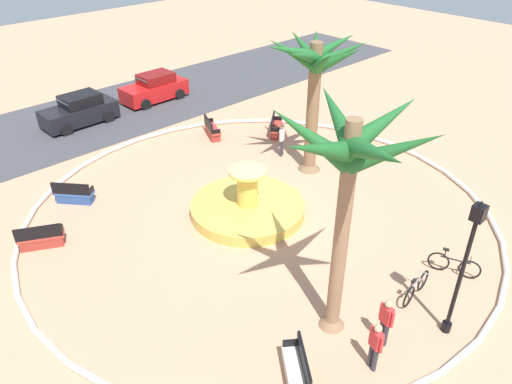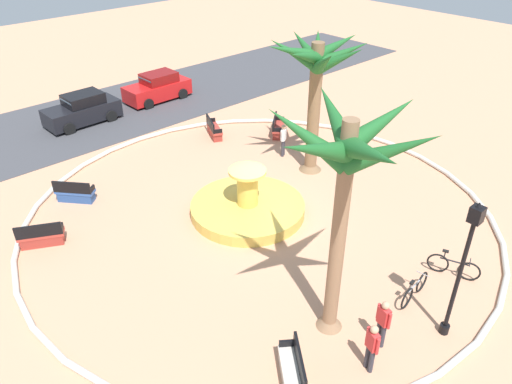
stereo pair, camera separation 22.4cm
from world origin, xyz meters
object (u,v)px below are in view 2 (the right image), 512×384
at_px(person_cyclist_helmet, 383,321).
at_px(bicycle_by_lamppost, 415,290).
at_px(person_cyclist_photo, 372,346).
at_px(person_pedestrian_stroll, 283,139).
at_px(parked_car_second, 158,88).
at_px(bench_north, 292,373).
at_px(bench_east, 75,194).
at_px(bicycle_red_frame, 453,266).
at_px(lamppost, 463,262).
at_px(palm_tree_by_curb, 316,73).
at_px(bench_southwest, 214,130).
at_px(bench_west, 278,129).
at_px(fountain, 248,207).
at_px(parked_car_leftmost, 82,110).
at_px(palm_tree_near_fountain, 346,170).
at_px(bench_southeast, 41,237).

bearing_deg(person_cyclist_helmet, bicycle_by_lamppost, 8.69).
bearing_deg(person_cyclist_photo, person_pedestrian_stroll, 55.28).
bearing_deg(parked_car_second, bench_north, -113.71).
bearing_deg(bench_east, bicycle_red_frame, -60.82).
xyz_separation_m(lamppost, parked_car_second, (4.18, 21.59, -1.88)).
xyz_separation_m(bench_north, parked_car_second, (8.68, 19.77, 0.43)).
height_order(palm_tree_by_curb, bicycle_by_lamppost, palm_tree_by_curb).
height_order(bench_southwest, bicycle_red_frame, bench_southwest).
height_order(bench_southwest, lamppost, lamppost).
xyz_separation_m(bench_west, bicycle_red_frame, (-3.56, -11.91, 0.04)).
height_order(bicycle_by_lamppost, person_cyclist_helmet, person_cyclist_helmet).
relative_size(palm_tree_by_curb, parked_car_second, 1.52).
height_order(fountain, bench_southwest, fountain).
distance_m(bench_west, bicycle_by_lamppost, 12.87).
relative_size(person_cyclist_helmet, parked_car_leftmost, 0.40).
bearing_deg(person_cyclist_helmet, lamppost, -30.29).
relative_size(bench_west, bicycle_red_frame, 0.96).
bearing_deg(palm_tree_near_fountain, bench_east, 101.96).
height_order(palm_tree_by_curb, bench_east, palm_tree_by_curb).
relative_size(fountain, palm_tree_by_curb, 0.75).
distance_m(palm_tree_near_fountain, bench_southwest, 14.78).
height_order(bicycle_red_frame, bicycle_by_lamppost, same).
bearing_deg(parked_car_second, palm_tree_by_curb, -88.63).
distance_m(bench_east, person_cyclist_photo, 13.50).
xyz_separation_m(fountain, lamppost, (0.07, -8.56, 2.36)).
bearing_deg(bench_east, bench_north, -88.86).
xyz_separation_m(fountain, parked_car_second, (4.25, 13.04, 0.48)).
distance_m(lamppost, bicycle_red_frame, 3.54).
distance_m(fountain, bicycle_by_lamppost, 7.20).
bearing_deg(bench_east, person_pedestrian_stroll, -17.43).
xyz_separation_m(palm_tree_near_fountain, bench_southwest, (5.70, 12.70, -4.97)).
xyz_separation_m(bench_southwest, bicycle_red_frame, (-0.94, -14.01, 0.04)).
xyz_separation_m(palm_tree_near_fountain, bench_north, (-2.22, -0.60, -4.97)).
xyz_separation_m(bench_southeast, person_pedestrian_stroll, (11.50, -0.91, 0.56)).
height_order(bench_north, bicycle_by_lamppost, bench_north).
distance_m(fountain, lamppost, 8.88).
bearing_deg(bench_west, bicycle_by_lamppost, -115.23).
bearing_deg(bench_west, bicycle_red_frame, -106.66).
xyz_separation_m(bench_southwest, lamppost, (-3.42, -15.13, 2.31)).
xyz_separation_m(bicycle_by_lamppost, person_pedestrian_stroll, (3.98, 9.76, 0.53)).
relative_size(bench_southwest, bicycle_by_lamppost, 0.97).
distance_m(fountain, person_pedestrian_stroll, 5.32).
height_order(bicycle_red_frame, person_cyclist_helmet, person_cyclist_helmet).
relative_size(parked_car_leftmost, parked_car_second, 1.00).
height_order(lamppost, parked_car_leftmost, lamppost).
bearing_deg(palm_tree_near_fountain, person_cyclist_photo, -103.50).
xyz_separation_m(lamppost, bicycle_by_lamppost, (0.55, 1.38, -2.27)).
xyz_separation_m(palm_tree_near_fountain, bench_east, (-2.46, 11.63, -4.97)).
relative_size(bench_north, bicycle_by_lamppost, 0.92).
bearing_deg(bench_east, bench_southeast, -138.08).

